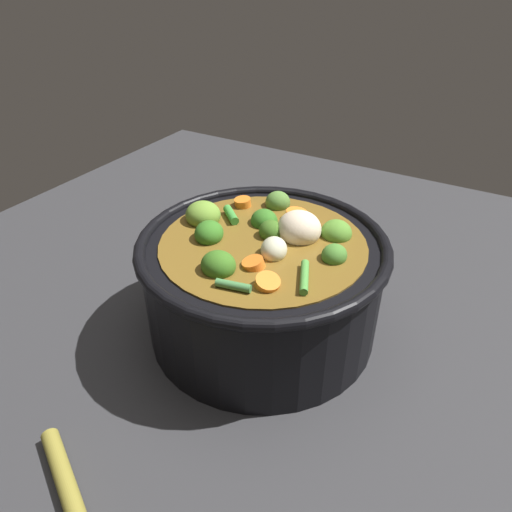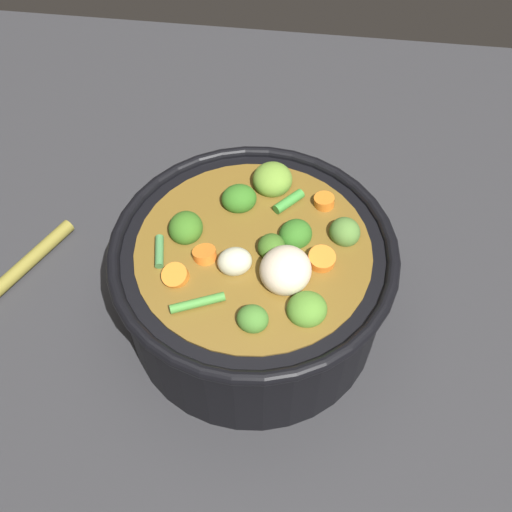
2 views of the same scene
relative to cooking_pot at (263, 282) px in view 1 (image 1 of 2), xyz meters
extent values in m
plane|color=#2D2D30|center=(0.00, 0.00, -0.07)|extent=(1.10, 1.10, 0.00)
cylinder|color=black|center=(0.00, 0.00, -0.01)|extent=(0.27, 0.27, 0.12)
torus|color=black|center=(0.00, 0.00, 0.05)|extent=(0.28, 0.28, 0.01)
cylinder|color=brown|center=(0.00, 0.00, 0.00)|extent=(0.23, 0.23, 0.11)
ellipsoid|color=#396E1E|center=(0.01, 0.07, 0.06)|extent=(0.04, 0.03, 0.03)
ellipsoid|color=#467E2E|center=(-0.08, -0.01, 0.06)|extent=(0.03, 0.03, 0.02)
ellipsoid|color=#336F21|center=(0.02, -0.04, 0.06)|extent=(0.05, 0.05, 0.03)
ellipsoid|color=#527E34|center=(0.03, -0.09, 0.06)|extent=(0.04, 0.04, 0.03)
ellipsoid|color=#347120|center=(0.06, 0.02, 0.06)|extent=(0.04, 0.04, 0.03)
ellipsoid|color=olive|center=(0.09, -0.01, 0.06)|extent=(0.05, 0.05, 0.03)
ellipsoid|color=#548B2E|center=(-0.06, -0.06, 0.06)|extent=(0.05, 0.05, 0.03)
ellipsoid|color=#3C671F|center=(0.00, -0.02, 0.06)|extent=(0.04, 0.04, 0.02)
cylinder|color=orange|center=(-0.04, 0.07, 0.06)|extent=(0.04, 0.03, 0.02)
cylinder|color=orange|center=(0.07, -0.06, 0.06)|extent=(0.03, 0.03, 0.02)
cylinder|color=orange|center=(-0.01, 0.04, 0.06)|extent=(0.03, 0.03, 0.02)
cylinder|color=orange|center=(-0.01, -0.07, 0.06)|extent=(0.03, 0.03, 0.02)
ellipsoid|color=beige|center=(-0.03, -0.03, 0.06)|extent=(0.06, 0.06, 0.04)
ellipsoid|color=beige|center=(-0.02, 0.02, 0.06)|extent=(0.04, 0.04, 0.03)
cylinder|color=#49933A|center=(-0.07, 0.04, 0.06)|extent=(0.03, 0.05, 0.01)
cylinder|color=#468446|center=(-0.02, 0.09, 0.06)|extent=(0.04, 0.02, 0.01)
cylinder|color=green|center=(0.06, -0.03, 0.06)|extent=(0.03, 0.03, 0.01)
camera|label=1|loc=(-0.22, 0.39, 0.33)|focal=33.23mm
camera|label=2|loc=(-0.35, -0.05, 0.51)|focal=42.16mm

